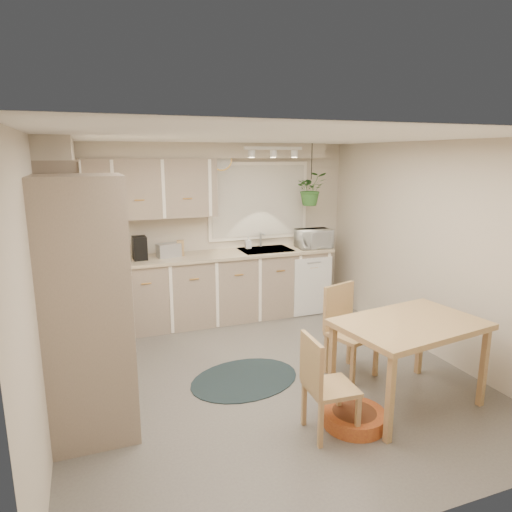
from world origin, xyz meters
name	(u,v)px	position (x,y,z in m)	size (l,w,h in m)	color
floor	(267,376)	(0.00, 0.00, 0.00)	(4.20, 4.20, 0.00)	#656059
ceiling	(268,138)	(0.00, 0.00, 2.40)	(4.20, 4.20, 0.00)	white
wall_back	(211,231)	(0.00, 2.10, 1.20)	(4.00, 0.04, 2.40)	beige
wall_front	(408,346)	(0.00, -2.10, 1.20)	(4.00, 0.04, 2.40)	beige
wall_left	(44,284)	(-2.00, 0.00, 1.20)	(0.04, 4.20, 2.40)	beige
wall_right	(431,249)	(2.00, 0.00, 1.20)	(0.04, 4.20, 2.40)	beige
base_cab_left	(88,328)	(-1.70, 0.88, 0.45)	(0.60, 1.85, 0.90)	gray
base_cab_back	(204,290)	(-0.20, 1.80, 0.45)	(3.60, 0.60, 0.90)	gray
counter_left	(86,285)	(-1.69, 0.88, 0.92)	(0.64, 1.89, 0.04)	tan
counter_back	(203,256)	(-0.20, 1.79, 0.92)	(3.64, 0.64, 0.04)	tan
oven_stack	(87,310)	(-1.68, -0.38, 1.05)	(0.65, 0.65, 2.10)	gray
wall_oven_face	(129,306)	(-1.35, -0.38, 1.05)	(0.02, 0.56, 0.58)	silver
upper_cab_left	(64,197)	(-1.82, 1.00, 1.83)	(0.35, 2.00, 0.75)	gray
upper_cab_back	(137,189)	(-1.00, 1.93, 1.83)	(2.00, 0.35, 0.75)	gray
soffit_left	(57,149)	(-1.85, 1.00, 2.30)	(0.30, 2.00, 0.20)	beige
soffit_back	(198,151)	(-0.20, 1.95, 2.30)	(3.60, 0.30, 0.20)	beige
cooktop	(87,298)	(-1.68, 0.30, 0.94)	(0.52, 0.58, 0.02)	silver
range_hood	(81,251)	(-1.70, 0.30, 1.40)	(0.40, 0.60, 0.14)	silver
window_blinds	(259,201)	(0.70, 2.07, 1.60)	(1.40, 0.02, 1.00)	white
window_frame	(259,201)	(0.70, 2.08, 1.60)	(1.50, 0.02, 1.10)	white
sink	(266,253)	(0.70, 1.80, 0.90)	(0.70, 0.48, 0.10)	#A9ACB1
dishwasher_front	(313,287)	(1.30, 1.49, 0.42)	(0.58, 0.01, 0.83)	silver
track_light_bar	(273,148)	(0.70, 1.55, 2.33)	(0.80, 0.04, 0.04)	silver
wall_clock	(221,160)	(0.15, 2.07, 2.18)	(0.30, 0.30, 0.03)	gold
dining_table	(407,363)	(1.01, -0.92, 0.40)	(1.26, 0.84, 0.80)	tan
chair_left	(331,385)	(0.13, -1.08, 0.43)	(0.40, 0.40, 0.85)	tan
chair_back	(352,332)	(0.84, -0.26, 0.47)	(0.44, 0.44, 0.93)	tan
braided_rug	(245,379)	(-0.24, 0.02, 0.01)	(1.15, 0.86, 0.01)	black
pet_bed	(354,418)	(0.37, -1.06, 0.06)	(0.53, 0.53, 0.12)	#BD6525
microwave	(314,237)	(1.40, 1.70, 1.10)	(0.48, 0.27, 0.33)	silver
soap_bottle	(248,246)	(0.49, 1.95, 0.98)	(0.08, 0.18, 0.08)	silver
hanging_plant	(311,193)	(1.34, 1.70, 1.73)	(0.42, 0.46, 0.36)	#316629
coffee_maker	(140,248)	(-1.02, 1.80, 1.09)	(0.17, 0.21, 0.30)	black
toaster	(169,250)	(-0.65, 1.82, 1.03)	(0.29, 0.17, 0.18)	#A9ACB1
knife_block	(181,248)	(-0.49, 1.85, 1.04)	(0.09, 0.09, 0.20)	tan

